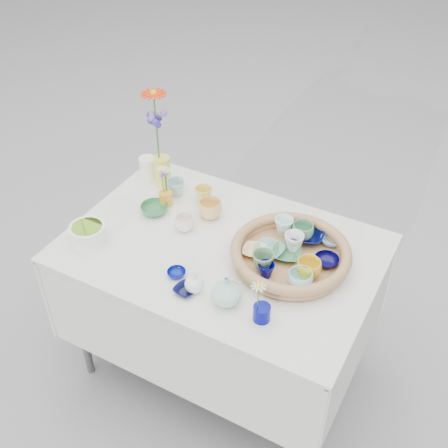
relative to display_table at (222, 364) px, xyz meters
The scene contains 34 objects.
ground 0.00m from the display_table, ahead, with size 80.00×80.00×0.00m, color gray.
display_table is the anchor object (origin of this frame).
wicker_tray 0.85m from the display_table, 10.12° to the left, with size 0.47×0.47×0.08m, color #98683F, non-canonical shape.
tray_ceramic_0 0.87m from the display_table, 34.43° to the left, with size 0.14×0.14×0.04m, color #050A3E.
tray_ceramic_1 0.90m from the display_table, 12.07° to the left, with size 0.10×0.10×0.03m, color #050236.
tray_ceramic_2 0.90m from the display_table, ahead, with size 0.10×0.10×0.08m, color yellow.
tray_ceramic_3 0.84m from the display_table, 11.65° to the left, with size 0.12×0.12×0.03m, color #3F7E56.
tray_ceramic_4 0.85m from the display_table, 15.28° to the right, with size 0.08×0.08×0.08m, color #649265.
tray_ceramic_5 0.82m from the display_table, 12.00° to the left, with size 0.11×0.11×0.03m, color #7DB4AB.
tray_ceramic_6 0.86m from the display_table, 43.11° to the left, with size 0.08×0.08×0.07m, color #CFFBED.
tray_ceramic_7 0.87m from the display_table, 21.74° to the left, with size 0.08×0.08×0.07m, color white.
tray_ceramic_8 0.91m from the display_table, 29.02° to the left, with size 0.09×0.09×0.03m, color #86B5FF.
tray_ceramic_9 0.85m from the display_table, 19.72° to the right, with size 0.06×0.06×0.06m, color #000065.
tray_ceramic_10 0.81m from the display_table, ahead, with size 0.10×0.10×0.02m, color #F4CA85.
tray_ceramic_11 0.90m from the display_table, 12.18° to the right, with size 0.09×0.09×0.07m, color #94DDD7.
tray_ceramic_12 0.88m from the display_table, 34.29° to the left, with size 0.09×0.09×0.07m, color #5B9D75.
loose_ceramic_0 0.86m from the display_table, 133.18° to the left, with size 0.08×0.08×0.07m, color #E6CC51.
loose_ceramic_1 0.83m from the display_table, 132.60° to the left, with size 0.10×0.10×0.08m, color #EDC066.
loose_ceramic_2 0.87m from the display_table, behind, with size 0.12×0.12×0.04m, color #307740.
loose_ceramic_3 0.82m from the display_table, behind, with size 0.08×0.08×0.06m, color white.
loose_ceramic_4 0.81m from the display_table, 107.25° to the right, with size 0.07×0.07×0.02m, color #040E73.
loose_ceramic_5 0.91m from the display_table, 148.54° to the left, with size 0.08×0.08×0.08m, color #9AC7BD.
loose_ceramic_6 0.83m from the display_table, 88.80° to the right, with size 0.08×0.08×0.02m, color #0A0E35.
fluted_bowl 0.97m from the display_table, 155.12° to the right, with size 0.15×0.15×0.08m, color white, non-canonical shape.
bud_vase_paleblue 0.86m from the display_table, 83.14° to the right, with size 0.07×0.07×0.11m, color white, non-canonical shape.
bud_vase_seafoam 0.88m from the display_table, 57.96° to the right, with size 0.11×0.11×0.12m, color #A6DCC0.
bud_vase_cobalt 0.90m from the display_table, 41.31° to the right, with size 0.06×0.06×0.06m, color #000373.
single_daisy 0.97m from the display_table, 43.28° to the right, with size 0.06×0.06×0.12m, color beige, non-canonical shape.
tall_vase_yellow 0.99m from the display_table, 149.92° to the left, with size 0.08×0.08×0.14m, color yellow.
gerbera 1.19m from the display_table, 150.72° to the left, with size 0.13×0.13×0.33m, color red, non-canonical shape.
hydrangea 1.14m from the display_table, 150.58° to the left, with size 0.08×0.08×0.27m, color #392E9F, non-canonical shape.
white_pitcher 1.03m from the display_table, 153.08° to the left, with size 0.11×0.08×0.10m, color white, non-canonical shape.
daisy_cup 0.88m from the display_table, 159.14° to the left, with size 0.06×0.06×0.06m, color orange.
daisy_posy 0.97m from the display_table, 157.67° to the left, with size 0.07×0.07×0.13m, color white, non-canonical shape.
Camera 1 is at (0.83, -1.51, 2.27)m, focal length 45.00 mm.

